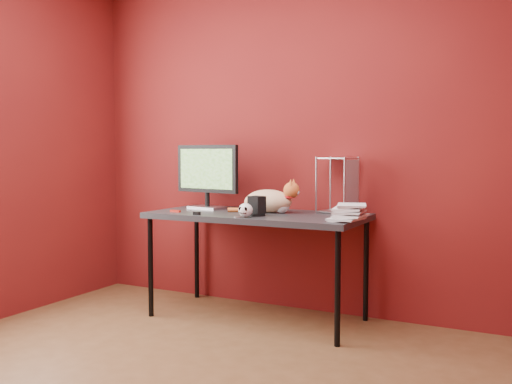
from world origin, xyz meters
The scene contains 11 objects.
room centered at (0.00, 0.00, 1.45)m, with size 3.52×3.52×2.61m.
desk centered at (-0.15, 1.37, 0.70)m, with size 1.50×0.70×0.75m.
monitor centered at (-0.62, 1.47, 1.02)m, with size 0.55×0.21×0.48m.
cat centered at (-0.09, 1.43, 0.83)m, with size 0.51×0.21×0.24m.
skull_mug centered at (-0.09, 1.10, 0.80)m, with size 0.10×0.10×0.09m.
speaker centered at (-0.07, 1.22, 0.81)m, with size 0.12×0.12×0.13m.
book_stack centered at (0.48, 1.23, 1.34)m, with size 0.24×0.28×1.18m.
wire_rack centered at (0.35, 1.64, 0.95)m, with size 0.26×0.23×0.39m.
pocket_knife centered at (-0.69, 1.15, 0.76)m, with size 0.08×0.02×0.02m, color #9F160C.
black_gadget centered at (-0.46, 1.08, 0.76)m, with size 0.05×0.03×0.02m, color black.
washer centered at (-0.15, 1.08, 0.75)m, with size 0.05×0.05×0.00m, color #A4A4A9.
Camera 1 is at (1.66, -2.16, 1.18)m, focal length 40.00 mm.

